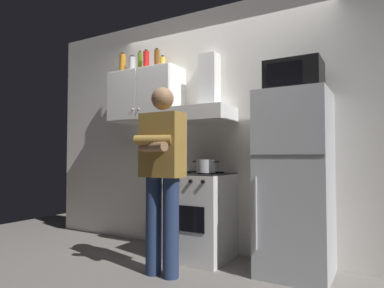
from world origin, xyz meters
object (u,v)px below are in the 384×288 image
at_px(cooking_pot, 206,166).
at_px(bottle_canister_steel, 132,65).
at_px(upper_cabinet, 145,96).
at_px(bottle_spice_jar, 162,62).
at_px(person_standing, 162,171).
at_px(stove_oven, 200,215).
at_px(bottle_olive_oil, 140,62).
at_px(refrigerator, 295,183).
at_px(microwave, 294,77).
at_px(bottle_soda_red, 146,61).
at_px(range_hood, 205,103).
at_px(bottle_beer_brown, 157,60).
at_px(bottle_liquor_amber, 123,64).

xyz_separation_m(cooking_pot, bottle_canister_steel, (-1.14, 0.25, 1.21)).
bearing_deg(upper_cabinet, cooking_pot, -14.73).
xyz_separation_m(upper_cabinet, bottle_spice_jar, (0.26, -0.03, 0.36)).
relative_size(person_standing, bottle_spice_jar, 12.07).
relative_size(stove_oven, bottle_olive_oil, 3.29).
relative_size(bottle_spice_jar, bottle_olive_oil, 0.51).
bearing_deg(refrigerator, person_standing, -148.77).
bearing_deg(refrigerator, microwave, 90.90).
xyz_separation_m(stove_oven, bottle_soda_red, (-0.78, 0.11, 1.73)).
bearing_deg(bottle_canister_steel, range_hood, -0.33).
relative_size(upper_cabinet, bottle_beer_brown, 3.54).
relative_size(refrigerator, bottle_soda_red, 6.56).
distance_m(person_standing, bottle_beer_brown, 1.60).
height_order(upper_cabinet, bottle_beer_brown, bottle_beer_brown).
bearing_deg(cooking_pot, bottle_beer_brown, 160.80).
distance_m(range_hood, bottle_canister_steel, 1.15).
xyz_separation_m(bottle_canister_steel, bottle_beer_brown, (0.35, 0.02, 0.02)).
bearing_deg(bottle_canister_steel, bottle_olive_oil, 14.44).
xyz_separation_m(stove_oven, refrigerator, (0.95, 0.00, 0.37)).
bearing_deg(person_standing, upper_cabinet, 135.74).
relative_size(cooking_pot, bottle_canister_steel, 1.34).
height_order(bottle_canister_steel, bottle_spice_jar, bottle_canister_steel).
height_order(person_standing, bottle_liquor_amber, bottle_liquor_amber).
xyz_separation_m(range_hood, cooking_pot, (0.13, -0.25, -0.66)).
height_order(microwave, bottle_canister_steel, bottle_canister_steel).
xyz_separation_m(refrigerator, bottle_olive_oil, (-1.86, 0.16, 1.38)).
height_order(stove_oven, range_hood, range_hood).
bearing_deg(stove_oven, bottle_olive_oil, 170.12).
distance_m(bottle_liquor_amber, bottle_beer_brown, 0.51).
distance_m(cooking_pot, bottle_beer_brown, 1.49).
relative_size(stove_oven, bottle_liquor_amber, 3.22).
bearing_deg(bottle_beer_brown, bottle_liquor_amber, -177.46).
relative_size(cooking_pot, bottle_liquor_amber, 1.06).
relative_size(upper_cabinet, stove_oven, 1.03).
distance_m(stove_oven, person_standing, 0.77).
height_order(microwave, bottle_liquor_amber, bottle_liquor_amber).
bearing_deg(person_standing, bottle_liquor_amber, 146.41).
xyz_separation_m(bottle_spice_jar, bottle_beer_brown, (-0.12, 0.06, 0.06)).
height_order(person_standing, bottle_soda_red, bottle_soda_red).
xyz_separation_m(bottle_spice_jar, bottle_olive_oil, (-0.37, 0.06, 0.06)).
bearing_deg(microwave, bottle_canister_steel, 176.68).
distance_m(range_hood, refrigerator, 1.25).
bearing_deg(refrigerator, bottle_beer_brown, 174.55).
distance_m(upper_cabinet, stove_oven, 1.55).
height_order(range_hood, person_standing, range_hood).
xyz_separation_m(microwave, person_standing, (-1.00, -0.62, -0.84)).
bearing_deg(range_hood, stove_oven, -90.00).
distance_m(range_hood, bottle_beer_brown, 0.87).
bearing_deg(bottle_soda_red, stove_oven, -8.11).
height_order(person_standing, bottle_canister_steel, bottle_canister_steel).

